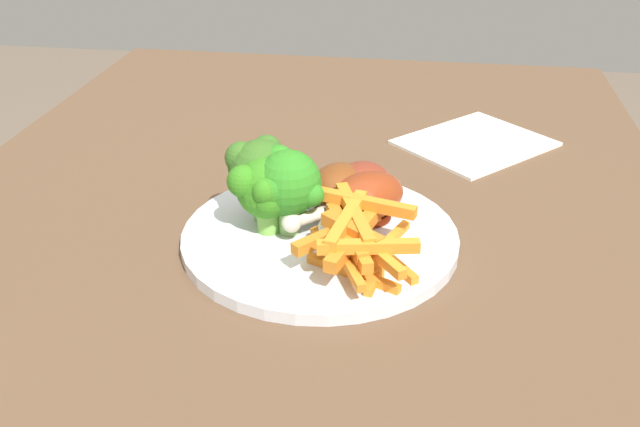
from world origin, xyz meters
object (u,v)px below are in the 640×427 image
at_px(chicken_drumstick_extra, 363,198).
at_px(carrot_fries_pile, 356,237).
at_px(dining_table, 303,290).
at_px(broccoli_floret_front, 261,169).
at_px(broccoli_floret_back, 291,183).
at_px(chicken_drumstick_far, 340,189).
at_px(broccoli_floret_middle, 267,189).
at_px(chicken_drumstick_near, 362,188).
at_px(dinner_plate, 320,237).

bearing_deg(chicken_drumstick_extra, carrot_fries_pile, -178.33).
height_order(dining_table, broccoli_floret_front, broccoli_floret_front).
height_order(broccoli_floret_back, chicken_drumstick_far, broccoli_floret_back).
xyz_separation_m(broccoli_floret_front, carrot_fries_pile, (-0.07, -0.10, -0.03)).
xyz_separation_m(dining_table, broccoli_floret_middle, (-0.08, 0.02, 0.16)).
height_order(dining_table, broccoli_floret_middle, broccoli_floret_middle).
distance_m(carrot_fries_pile, chicken_drumstick_near, 0.11).
bearing_deg(chicken_drumstick_far, dinner_plate, 166.50).
relative_size(broccoli_floret_middle, carrot_fries_pile, 0.55).
height_order(carrot_fries_pile, chicken_drumstick_extra, chicken_drumstick_extra).
height_order(broccoli_floret_middle, carrot_fries_pile, broccoli_floret_middle).
bearing_deg(dining_table, chicken_drumstick_extra, -116.33).
distance_m(dining_table, dinner_plate, 0.13).
height_order(dinner_plate, broccoli_floret_middle, broccoli_floret_middle).
bearing_deg(broccoli_floret_front, broccoli_floret_back, -126.54).
height_order(broccoli_floret_front, carrot_fries_pile, broccoli_floret_front).
xyz_separation_m(dinner_plate, carrot_fries_pile, (-0.05, -0.04, 0.03)).
xyz_separation_m(broccoli_floret_front, broccoli_floret_back, (-0.03, -0.03, -0.00)).
bearing_deg(dining_table, broccoli_floret_middle, 165.24).
relative_size(dining_table, chicken_drumstick_near, 10.05).
xyz_separation_m(broccoli_floret_middle, broccoli_floret_back, (0.01, -0.02, 0.01)).
height_order(broccoli_floret_back, chicken_drumstick_extra, broccoli_floret_back).
bearing_deg(chicken_drumstick_far, chicken_drumstick_extra, -125.10).
relative_size(chicken_drumstick_far, chicken_drumstick_extra, 1.03).
height_order(broccoli_floret_front, broccoli_floret_back, same).
distance_m(dinner_plate, broccoli_floret_front, 0.09).
height_order(dinner_plate, broccoli_floret_front, broccoli_floret_front).
xyz_separation_m(carrot_fries_pile, chicken_drumstick_near, (0.11, 0.01, -0.00)).
bearing_deg(broccoli_floret_back, broccoli_floret_front, 53.46).
relative_size(carrot_fries_pile, chicken_drumstick_near, 1.26).
bearing_deg(chicken_drumstick_far, broccoli_floret_middle, 134.39).
xyz_separation_m(chicken_drumstick_near, chicken_drumstick_extra, (-0.02, -0.00, 0.00)).
xyz_separation_m(broccoli_floret_back, carrot_fries_pile, (-0.04, -0.07, -0.03)).
distance_m(broccoli_floret_back, chicken_drumstick_far, 0.07).
bearing_deg(carrot_fries_pile, dining_table, 31.05).
height_order(dining_table, carrot_fries_pile, carrot_fries_pile).
height_order(broccoli_floret_back, chicken_drumstick_near, broccoli_floret_back).
bearing_deg(broccoli_floret_back, dining_table, 2.29).
bearing_deg(carrot_fries_pile, broccoli_floret_front, 55.17).
xyz_separation_m(dinner_plate, chicken_drumstick_near, (0.06, -0.03, 0.03)).
distance_m(dining_table, broccoli_floret_middle, 0.18).
relative_size(broccoli_floret_back, chicken_drumstick_near, 0.75).
bearing_deg(dinner_plate, carrot_fries_pile, -140.47).
bearing_deg(carrot_fries_pile, broccoli_floret_middle, 66.13).
relative_size(dining_table, broccoli_floret_front, 13.37).
relative_size(broccoli_floret_middle, chicken_drumstick_extra, 0.62).
bearing_deg(chicken_drumstick_far, broccoli_floret_front, 111.48).
relative_size(dinner_plate, chicken_drumstick_extra, 2.17).
xyz_separation_m(dining_table, broccoli_floret_back, (-0.07, -0.00, 0.17)).
bearing_deg(chicken_drumstick_extra, broccoli_floret_front, 96.52).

